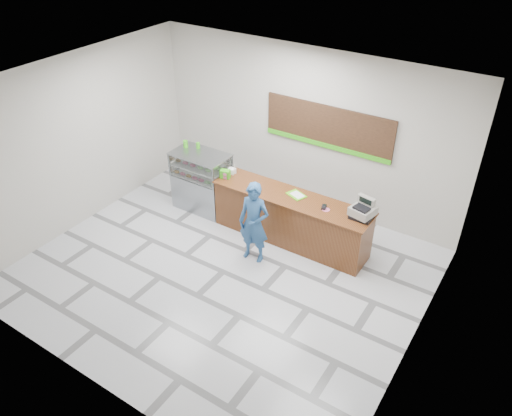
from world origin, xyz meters
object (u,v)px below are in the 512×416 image
Objects in this scene: sales_counter at (291,219)px; display_case at (202,181)px; customer at (254,223)px; cash_register at (363,210)px; serving_tray at (296,195)px.

sales_counter is 2.23m from display_case.
sales_counter is 1.99× the size of customer.
sales_counter is at bearing -164.30° from cash_register.
sales_counter is 7.64× the size of serving_tray.
serving_tray is 0.26× the size of customer.
customer reaches higher than sales_counter.
display_case is 0.81× the size of customer.
sales_counter is at bearing 0.01° from display_case.
display_case is 2.31m from serving_tray.
display_case is at bearing -166.79° from cash_register.
sales_counter is at bearing -99.86° from serving_tray.
serving_tray is at bearing 63.47° from customer.
display_case reaches higher than sales_counter.
display_case is 3.12× the size of serving_tray.
serving_tray is 1.05m from customer.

